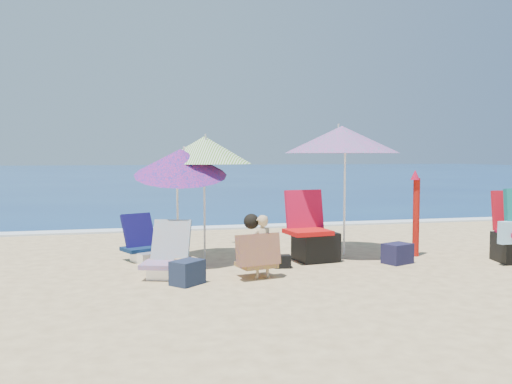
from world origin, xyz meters
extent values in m
plane|color=#D8BC84|center=(0.00, 0.00, 0.00)|extent=(120.00, 120.00, 0.00)
cube|color=navy|center=(0.00, 45.00, -0.05)|extent=(120.00, 80.00, 0.12)
cube|color=white|center=(0.00, 5.10, 0.02)|extent=(120.00, 0.50, 0.04)
cylinder|color=white|center=(1.32, 1.45, 1.00)|extent=(0.05, 0.05, 1.99)
cone|color=#FD21A0|center=(1.27, 1.48, 1.91)|extent=(2.43, 2.43, 0.45)
cylinder|color=silver|center=(1.22, 1.49, 2.11)|extent=(0.04, 0.04, 0.12)
cylinder|color=silver|center=(-0.99, 1.62, 0.91)|extent=(0.04, 0.04, 1.81)
cone|color=#459617|center=(-1.00, 1.53, 1.73)|extent=(1.92, 1.92, 0.43)
cylinder|color=silver|center=(-0.99, 1.44, 1.92)|extent=(0.04, 0.04, 0.11)
cylinder|color=silver|center=(-1.44, 1.36, 0.80)|extent=(0.08, 0.42, 1.56)
cone|color=#C31B69|center=(-1.41, 1.20, 1.55)|extent=(1.53, 1.58, 0.72)
cylinder|color=silver|center=(-1.35, 1.21, 1.73)|extent=(0.03, 0.05, 0.11)
cylinder|color=#AC130C|center=(2.40, 1.03, 0.64)|extent=(0.11, 0.11, 1.28)
cone|color=#A30B2A|center=(2.36, 1.02, 1.33)|extent=(0.15, 0.15, 0.16)
cube|color=#0B1F40|center=(-2.00, 1.73, 0.18)|extent=(0.64, 0.61, 0.06)
cube|color=#0E0C44|center=(-2.02, 1.90, 0.45)|extent=(0.58, 0.47, 0.53)
cube|color=white|center=(-1.83, 1.60, 0.08)|extent=(0.67, 0.64, 0.16)
cube|color=#DC5A4D|center=(-1.75, 0.37, 0.19)|extent=(0.64, 0.60, 0.06)
cube|color=#CB7047|center=(-1.60, 0.65, 0.47)|extent=(0.59, 0.46, 0.56)
cube|color=white|center=(-1.63, 0.44, 0.08)|extent=(0.67, 0.63, 0.17)
cube|color=red|center=(0.51, 0.97, 0.47)|extent=(0.70, 0.64, 0.07)
cube|color=#BF0D32|center=(0.56, 1.28, 0.79)|extent=(0.65, 0.26, 0.63)
cube|color=black|center=(0.68, 1.06, 0.22)|extent=(0.67, 0.61, 0.45)
cube|color=red|center=(3.72, 0.43, 0.78)|extent=(0.65, 0.29, 0.63)
cube|color=#96CCF0|center=(3.30, -0.01, 0.50)|extent=(0.25, 0.12, 0.34)
imported|color=tan|center=(-0.45, 0.07, 0.43)|extent=(0.35, 0.27, 0.86)
cube|color=#450D5F|center=(-0.50, 0.15, 0.17)|extent=(0.56, 0.51, 0.06)
cube|color=#470E68|center=(-0.51, 0.03, 0.40)|extent=(0.62, 0.33, 0.44)
sphere|color=black|center=(-0.56, 0.17, 0.76)|extent=(0.21, 0.21, 0.21)
cube|color=#1B243B|center=(-1.45, -0.04, 0.16)|extent=(0.49, 0.48, 0.31)
cube|color=black|center=(-1.68, 0.89, 0.11)|extent=(0.33, 0.26, 0.23)
cube|color=tan|center=(-1.41, 0.43, 0.12)|extent=(0.34, 0.29, 0.25)
cube|color=#191835|center=(1.82, 0.56, 0.15)|extent=(0.49, 0.44, 0.31)
cube|color=black|center=(0.02, 0.66, 0.09)|extent=(0.27, 0.20, 0.19)
camera|label=1|loc=(-2.20, -6.89, 1.65)|focal=37.97mm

